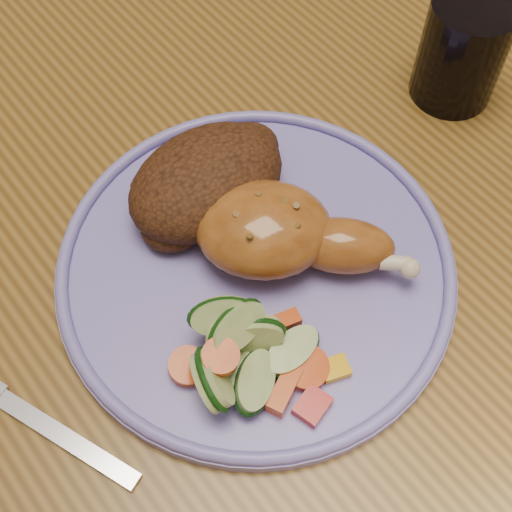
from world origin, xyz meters
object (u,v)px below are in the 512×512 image
object	(u,v)px
dining_table	(276,205)
fork	(37,420)
chair_far	(13,3)
plate	(256,269)
drinking_glass	(462,50)

from	to	relation	value
dining_table	fork	world-z (taller)	fork
dining_table	chair_far	distance (m)	0.65
dining_table	fork	xyz separation A→B (m)	(-0.28, -0.08, 0.09)
dining_table	plate	xyz separation A→B (m)	(-0.09, -0.08, 0.09)
plate	fork	xyz separation A→B (m)	(-0.19, 0.00, -0.00)
dining_table	chair_far	world-z (taller)	chair_far
dining_table	plate	size ratio (longest dim) A/B	4.52
chair_far	plate	bearing A→B (deg)	-97.25
plate	chair_far	bearing A→B (deg)	82.75
chair_far	dining_table	bearing A→B (deg)	-90.00
chair_far	fork	distance (m)	0.80
chair_far	plate	xyz separation A→B (m)	(-0.09, -0.71, 0.26)
dining_table	chair_far	xyz separation A→B (m)	(0.00, 0.63, -0.17)
dining_table	drinking_glass	bearing A→B (deg)	-14.35
chair_far	fork	xyz separation A→B (m)	(-0.28, -0.71, 0.26)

